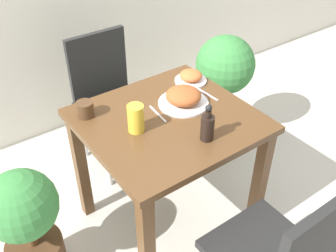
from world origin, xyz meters
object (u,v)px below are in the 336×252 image
at_px(chair_far, 109,95).
at_px(drink_cup, 85,109).
at_px(potted_plant_right, 224,79).
at_px(sauce_bottle, 207,126).
at_px(food_plate, 183,97).
at_px(side_plate, 191,77).
at_px(potted_plant_left, 27,225).
at_px(juice_glass, 136,118).

relative_size(chair_far, drink_cup, 10.49).
bearing_deg(potted_plant_right, drink_cup, -171.41).
bearing_deg(sauce_bottle, chair_far, 90.31).
bearing_deg(food_plate, potted_plant_right, 29.59).
distance_m(chair_far, food_plate, 0.73).
distance_m(chair_far, sauce_bottle, 1.01).
distance_m(side_plate, potted_plant_left, 1.13).
bearing_deg(side_plate, potted_plant_right, 23.82).
bearing_deg(chair_far, potted_plant_right, -22.46).
bearing_deg(side_plate, chair_far, 117.64).
bearing_deg(sauce_bottle, potted_plant_left, 157.74).
relative_size(food_plate, side_plate, 1.45).
xyz_separation_m(chair_far, juice_glass, (-0.22, -0.71, 0.32)).
bearing_deg(potted_plant_left, juice_glass, -8.41).
height_order(food_plate, drink_cup, food_plate).
bearing_deg(sauce_bottle, drink_cup, 126.76).
distance_m(drink_cup, juice_glass, 0.28).
height_order(chair_far, drink_cup, chair_far).
relative_size(drink_cup, potted_plant_right, 0.10).
bearing_deg(drink_cup, chair_far, 52.52).
height_order(chair_far, side_plate, chair_far).
distance_m(side_plate, juice_glass, 0.53).
distance_m(drink_cup, sauce_bottle, 0.61).
bearing_deg(food_plate, drink_cup, 156.39).
height_order(chair_far, food_plate, chair_far).
xyz_separation_m(drink_cup, sauce_bottle, (0.36, -0.49, 0.03)).
relative_size(chair_far, side_plate, 4.95).
bearing_deg(sauce_bottle, food_plate, 72.96).
height_order(side_plate, potted_plant_right, potted_plant_right).
distance_m(sauce_bottle, potted_plant_right, 1.02).
bearing_deg(chair_far, side_plate, -62.36).
xyz_separation_m(drink_cup, potted_plant_left, (-0.43, -0.16, -0.40)).
relative_size(juice_glass, sauce_bottle, 0.74).
distance_m(chair_far, potted_plant_right, 0.79).
bearing_deg(potted_plant_right, sauce_bottle, -138.13).
xyz_separation_m(food_plate, drink_cup, (-0.45, 0.20, -0.00)).
bearing_deg(potted_plant_left, chair_far, 38.49).
bearing_deg(chair_far, potted_plant_left, -141.51).
height_order(juice_glass, potted_plant_left, juice_glass).
xyz_separation_m(side_plate, drink_cup, (-0.63, 0.04, 0.01)).
xyz_separation_m(food_plate, side_plate, (0.17, 0.16, -0.01)).
relative_size(sauce_bottle, potted_plant_left, 0.27).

